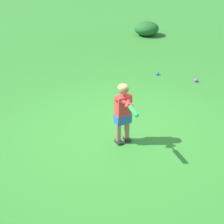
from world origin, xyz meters
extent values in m
plane|color=#2D7528|center=(0.00, 0.00, 0.00)|extent=(40.00, 40.00, 0.00)
cube|color=#232328|center=(-0.05, -0.35, 0.03)|extent=(0.11, 0.16, 0.05)
cylinder|color=#996B4C|center=(-0.05, -0.33, 0.21)|extent=(0.09, 0.09, 0.34)
cube|color=#232328|center=(-0.22, -0.32, 0.03)|extent=(0.11, 0.16, 0.05)
cylinder|color=#996B4C|center=(-0.22, -0.31, 0.21)|extent=(0.09, 0.09, 0.34)
cube|color=#2856A8|center=(-0.13, -0.32, 0.46)|extent=(0.29, 0.19, 0.16)
cube|color=red|center=(-0.13, -0.32, 0.71)|extent=(0.27, 0.18, 0.34)
sphere|color=#996B4C|center=(-0.13, -0.32, 1.00)|extent=(0.17, 0.17, 0.17)
ellipsoid|color=tan|center=(-0.13, -0.31, 1.02)|extent=(0.20, 0.20, 0.11)
sphere|color=green|center=(-0.15, -0.46, 0.80)|extent=(0.04, 0.04, 0.04)
cylinder|color=black|center=(-0.19, -0.54, 0.81)|extent=(0.08, 0.14, 0.05)
cylinder|color=green|center=(-0.29, -0.75, 0.85)|extent=(0.21, 0.34, 0.11)
sphere|color=green|center=(-0.36, -0.91, 0.87)|extent=(0.07, 0.07, 0.07)
cylinder|color=red|center=(-0.12, -0.43, 0.81)|extent=(0.28, 0.24, 0.14)
cylinder|color=red|center=(-0.18, -0.42, 0.81)|extent=(0.23, 0.29, 0.14)
sphere|color=purple|center=(2.96, 0.60, 0.04)|extent=(0.09, 0.09, 0.09)
sphere|color=blue|center=(2.52, 1.51, 0.04)|extent=(0.08, 0.08, 0.08)
ellipsoid|color=#1E5B23|center=(4.98, 4.61, 0.26)|extent=(0.91, 0.92, 0.51)
camera|label=1|loc=(-2.93, -3.70, 3.01)|focal=48.74mm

